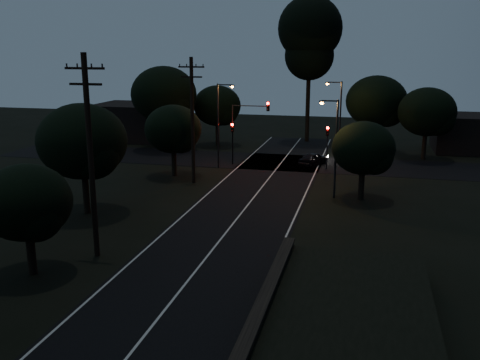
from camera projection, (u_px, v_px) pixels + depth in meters
The scene contains 21 objects.
road_surface at pixel (260, 189), 43.53m from camera, with size 60.00×70.00×0.03m.
utility_pole_mid at pixel (90, 154), 28.30m from camera, with size 2.20×0.30×11.00m.
utility_pole_far at pixel (192, 119), 44.40m from camera, with size 2.20×0.30×10.50m.
tree_left_b at pixel (28, 205), 26.29m from camera, with size 4.49×4.49×5.71m.
tree_left_c at pixel (84, 144), 35.96m from camera, with size 6.05×6.05×7.65m.
tree_left_d at pixel (175, 130), 47.05m from camera, with size 5.03×5.03×6.38m.
tree_far_nw at pixel (219, 107), 62.15m from camera, with size 5.52×5.52×7.00m.
tree_far_w at pixel (166, 96), 59.10m from camera, with size 7.29×7.29×9.29m.
tree_far_ne at pixel (379, 103), 57.82m from camera, with size 6.60×6.60×8.35m.
tree_far_e at pixel (429, 113), 54.03m from camera, with size 5.81×5.81×7.37m.
tree_right_a at pixel (366, 150), 39.60m from camera, with size 4.69×4.69×5.97m.
tall_pine at pixel (310, 37), 62.85m from camera, with size 7.56×7.56×17.19m.
building_left at pixel (138, 121), 67.25m from camera, with size 10.00×8.00×4.40m, color black.
building_right at pixel (476, 133), 59.15m from camera, with size 9.00×7.00×4.00m, color black.
signal_left at pixel (233, 136), 52.26m from camera, with size 0.28×0.35×4.10m.
signal_right at pixel (327, 139), 50.17m from camera, with size 0.28×0.35×4.10m.
signal_mast at pixel (249, 121), 51.52m from camera, with size 3.70×0.35×6.25m.
streetlight_a at pixel (220, 120), 50.11m from camera, with size 1.66×0.26×8.00m.
streetlight_b at pixel (338, 115), 53.36m from camera, with size 1.66×0.26×8.00m.
streetlight_c at pixel (334, 142), 40.10m from camera, with size 1.46×0.26×7.50m.
car at pixel (313, 159), 52.38m from camera, with size 1.51×3.76×1.28m, color black.
Camera 1 is at (8.22, -10.17, 11.22)m, focal length 40.00 mm.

